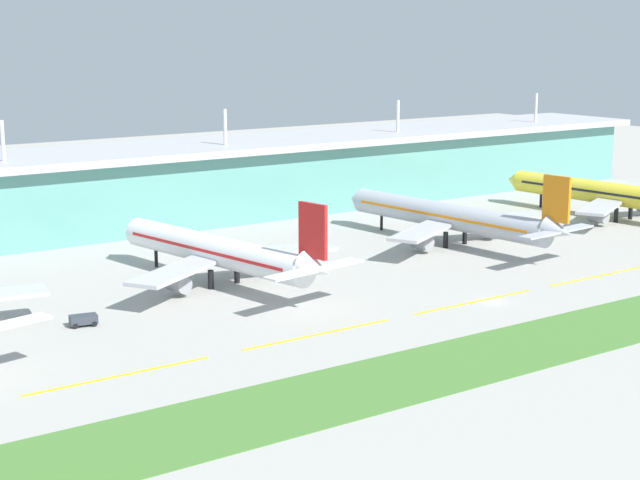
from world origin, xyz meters
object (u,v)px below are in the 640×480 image
object	(u,v)px
airliner_near_middle	(219,252)
airliner_far_middle	(451,217)
airliner_farthest	(619,195)
pushback_tug	(83,319)

from	to	relation	value
airliner_near_middle	airliner_far_middle	xyz separation A→B (m)	(60.67, 1.62, 0.01)
airliner_near_middle	airliner_farthest	size ratio (longest dim) A/B	0.84
airliner_far_middle	airliner_farthest	world-z (taller)	same
airliner_near_middle	pushback_tug	distance (m)	34.07
airliner_near_middle	pushback_tug	bearing A→B (deg)	-160.60
airliner_far_middle	pushback_tug	xyz separation A→B (m)	(-92.41, -12.80, -5.35)
pushback_tug	airliner_farthest	bearing A→B (deg)	4.18
airliner_near_middle	airliner_farthest	world-z (taller)	same
airliner_near_middle	pushback_tug	world-z (taller)	airliner_near_middle
pushback_tug	airliner_far_middle	bearing A→B (deg)	7.88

